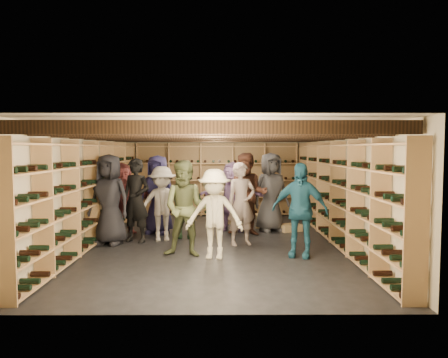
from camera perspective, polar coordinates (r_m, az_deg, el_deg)
name	(u,v)px	position (r m, az deg, el deg)	size (l,w,h in m)	color
ground	(215,243)	(9.31, -1.20, -8.33)	(8.00, 8.00, 0.00)	black
walls	(215,186)	(9.13, -1.22, -0.96)	(5.52, 8.02, 2.40)	#BAAF91
ceiling	(215,129)	(9.11, -1.23, 6.59)	(5.50, 8.00, 0.01)	beige
ceiling_joists	(215,135)	(9.10, -1.23, 5.71)	(5.40, 7.12, 0.18)	black
wine_rack_left	(92,192)	(9.54, -16.85, -1.67)	(0.32, 7.50, 2.15)	#9D724C
wine_rack_right	(337,192)	(9.46, 14.56, -1.67)	(0.32, 7.50, 2.15)	#9D724C
wine_rack_back	(217,179)	(12.96, -0.93, -0.04)	(4.70, 0.30, 2.15)	#9D724C
crate_stack_left	(226,208)	(11.61, 0.32, -3.74)	(0.51, 0.35, 0.85)	tan
crate_stack_right	(266,221)	(11.05, 5.54, -5.49)	(0.52, 0.37, 0.34)	tan
crate_loose	(290,228)	(10.70, 8.64, -6.30)	(0.50, 0.33, 0.17)	tan
person_0	(109,199)	(9.34, -14.74, -2.60)	(0.92, 0.60, 1.87)	black
person_1	(136,200)	(9.45, -11.44, -2.75)	(0.65, 0.43, 1.78)	black
person_2	(186,208)	(8.07, -4.98, -3.86)	(0.86, 0.67, 1.77)	#4A5330
person_3	(214,214)	(7.89, -1.27, -4.59)	(1.05, 0.60, 1.62)	#BEB697
person_4	(300,210)	(8.12, 9.84, -4.00)	(1.02, 0.42, 1.73)	#1D566F
person_5	(122,198)	(10.48, -13.13, -2.44)	(1.54, 0.49, 1.66)	brown
person_6	(158,194)	(10.31, -8.64, -2.01)	(0.90, 0.58, 1.83)	#24214F
person_7	(241,204)	(8.99, 2.29, -3.26)	(0.62, 0.41, 1.71)	gray
person_8	(248,194)	(10.01, 3.11, -1.98)	(0.92, 0.72, 1.89)	#43241A
person_9	(162,204)	(9.49, -8.11, -3.21)	(1.04, 0.60, 1.61)	#A09B93
person_10	(184,205)	(9.76, -5.22, -3.35)	(0.87, 0.36, 1.49)	#22442A
person_11	(232,197)	(10.46, 1.07, -2.32)	(1.55, 0.49, 1.67)	#846199
person_12	(271,192)	(10.51, 6.14, -1.72)	(0.92, 0.60, 1.89)	#37373C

